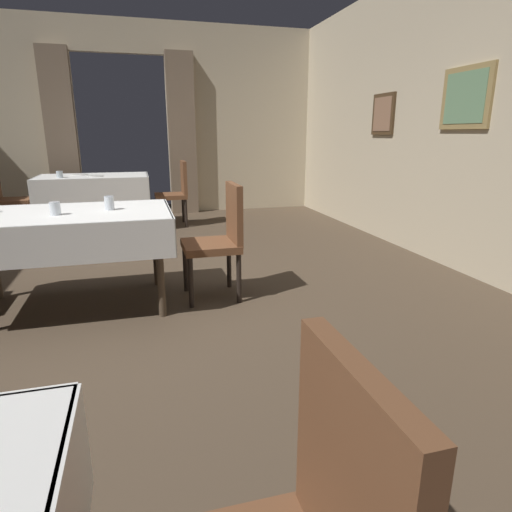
{
  "coord_description": "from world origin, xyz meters",
  "views": [
    {
      "loc": [
        0.14,
        -3.35,
        1.31
      ],
      "look_at": [
        1.2,
        0.51,
        0.17
      ],
      "focal_mm": 30.26,
      "sensor_mm": 36.0,
      "label": 1
    }
  ],
  "objects_px": {
    "dining_table_far": "(94,183)",
    "plate_far_a": "(80,175)",
    "chair_far_right": "(176,190)",
    "glass_far_c": "(60,174)",
    "plate_far_b": "(96,176)",
    "glass_mid_a": "(109,203)",
    "glass_mid_c": "(55,208)",
    "chair_mid_right": "(220,236)",
    "chair_far_left": "(6,195)",
    "dining_table_mid": "(68,224)"
  },
  "relations": [
    {
      "from": "dining_table_mid",
      "to": "glass_mid_c",
      "type": "relative_size",
      "value": 16.03
    },
    {
      "from": "dining_table_far",
      "to": "glass_mid_c",
      "type": "bearing_deg",
      "value": -89.93
    },
    {
      "from": "dining_table_far",
      "to": "chair_far_left",
      "type": "distance_m",
      "value": 1.13
    },
    {
      "from": "dining_table_mid",
      "to": "plate_far_a",
      "type": "relative_size",
      "value": 6.83
    },
    {
      "from": "chair_far_right",
      "to": "plate_far_a",
      "type": "xyz_separation_m",
      "value": [
        -1.31,
        0.18,
        0.24
      ]
    },
    {
      "from": "dining_table_far",
      "to": "chair_far_right",
      "type": "relative_size",
      "value": 1.59
    },
    {
      "from": "glass_mid_a",
      "to": "glass_far_c",
      "type": "relative_size",
      "value": 1.2
    },
    {
      "from": "dining_table_mid",
      "to": "chair_mid_right",
      "type": "bearing_deg",
      "value": -3.09
    },
    {
      "from": "chair_mid_right",
      "to": "chair_far_left",
      "type": "relative_size",
      "value": 1.0
    },
    {
      "from": "glass_mid_a",
      "to": "plate_far_b",
      "type": "xyz_separation_m",
      "value": [
        -0.32,
        2.83,
        -0.05
      ]
    },
    {
      "from": "chair_far_left",
      "to": "glass_far_c",
      "type": "distance_m",
      "value": 0.82
    },
    {
      "from": "glass_mid_c",
      "to": "plate_far_b",
      "type": "distance_m",
      "value": 2.95
    },
    {
      "from": "plate_far_a",
      "to": "glass_far_c",
      "type": "distance_m",
      "value": 0.41
    },
    {
      "from": "dining_table_far",
      "to": "plate_far_b",
      "type": "relative_size",
      "value": 7.03
    },
    {
      "from": "chair_mid_right",
      "to": "glass_far_c",
      "type": "bearing_deg",
      "value": 119.23
    },
    {
      "from": "dining_table_far",
      "to": "chair_mid_right",
      "type": "height_order",
      "value": "chair_mid_right"
    },
    {
      "from": "dining_table_far",
      "to": "glass_far_c",
      "type": "height_order",
      "value": "glass_far_c"
    },
    {
      "from": "glass_mid_c",
      "to": "plate_far_a",
      "type": "bearing_deg",
      "value": 93.33
    },
    {
      "from": "dining_table_mid",
      "to": "plate_far_b",
      "type": "bearing_deg",
      "value": 90.18
    },
    {
      "from": "dining_table_far",
      "to": "chair_mid_right",
      "type": "bearing_deg",
      "value": -68.55
    },
    {
      "from": "glass_mid_a",
      "to": "dining_table_far",
      "type": "bearing_deg",
      "value": 96.99
    },
    {
      "from": "chair_mid_right",
      "to": "plate_far_a",
      "type": "relative_size",
      "value": 4.2
    },
    {
      "from": "chair_far_right",
      "to": "plate_far_b",
      "type": "distance_m",
      "value": 1.1
    },
    {
      "from": "plate_far_a",
      "to": "glass_far_c",
      "type": "relative_size",
      "value": 2.53
    },
    {
      "from": "plate_far_b",
      "to": "glass_mid_c",
      "type": "bearing_deg",
      "value": -90.86
    },
    {
      "from": "plate_far_b",
      "to": "glass_far_c",
      "type": "xyz_separation_m",
      "value": [
        -0.44,
        -0.07,
        0.04
      ]
    },
    {
      "from": "dining_table_mid",
      "to": "glass_far_c",
      "type": "bearing_deg",
      "value": 99.11
    },
    {
      "from": "chair_far_right",
      "to": "glass_mid_a",
      "type": "xyz_separation_m",
      "value": [
        -0.76,
        -2.93,
        0.29
      ]
    },
    {
      "from": "chair_far_right",
      "to": "glass_far_c",
      "type": "distance_m",
      "value": 1.54
    },
    {
      "from": "glass_mid_a",
      "to": "plate_far_a",
      "type": "bearing_deg",
      "value": 100.01
    },
    {
      "from": "dining_table_far",
      "to": "plate_far_a",
      "type": "height_order",
      "value": "plate_far_a"
    },
    {
      "from": "plate_far_b",
      "to": "glass_mid_a",
      "type": "bearing_deg",
      "value": -83.61
    },
    {
      "from": "dining_table_far",
      "to": "chair_mid_right",
      "type": "xyz_separation_m",
      "value": [
        1.2,
        -3.05,
        -0.13
      ]
    },
    {
      "from": "glass_mid_a",
      "to": "glass_far_c",
      "type": "xyz_separation_m",
      "value": [
        -0.75,
        2.76,
        -0.01
      ]
    },
    {
      "from": "dining_table_mid",
      "to": "chair_far_right",
      "type": "height_order",
      "value": "chair_far_right"
    },
    {
      "from": "glass_mid_a",
      "to": "glass_mid_c",
      "type": "height_order",
      "value": "glass_mid_a"
    },
    {
      "from": "plate_far_a",
      "to": "glass_far_c",
      "type": "height_order",
      "value": "glass_far_c"
    },
    {
      "from": "glass_mid_c",
      "to": "chair_mid_right",
      "type": "bearing_deg",
      "value": 2.14
    },
    {
      "from": "dining_table_mid",
      "to": "plate_far_b",
      "type": "distance_m",
      "value": 2.85
    },
    {
      "from": "dining_table_far",
      "to": "glass_mid_a",
      "type": "relative_size",
      "value": 14.01
    },
    {
      "from": "dining_table_far",
      "to": "glass_mid_a",
      "type": "xyz_separation_m",
      "value": [
        0.36,
        -2.97,
        0.16
      ]
    },
    {
      "from": "dining_table_mid",
      "to": "chair_far_left",
      "type": "xyz_separation_m",
      "value": [
        -1.18,
        3.01,
        -0.14
      ]
    },
    {
      "from": "chair_far_right",
      "to": "glass_mid_c",
      "type": "xyz_separation_m",
      "value": [
        -1.12,
        -3.05,
        0.28
      ]
    },
    {
      "from": "dining_table_far",
      "to": "plate_far_a",
      "type": "distance_m",
      "value": 0.26
    },
    {
      "from": "dining_table_mid",
      "to": "chair_far_left",
      "type": "bearing_deg",
      "value": 111.39
    },
    {
      "from": "glass_mid_c",
      "to": "chair_far_left",
      "type": "bearing_deg",
      "value": 109.86
    },
    {
      "from": "glass_mid_a",
      "to": "glass_mid_c",
      "type": "xyz_separation_m",
      "value": [
        -0.36,
        -0.12,
        -0.01
      ]
    },
    {
      "from": "dining_table_mid",
      "to": "dining_table_far",
      "type": "height_order",
      "value": "same"
    },
    {
      "from": "dining_table_far",
      "to": "plate_far_a",
      "type": "relative_size",
      "value": 6.67
    },
    {
      "from": "chair_mid_right",
      "to": "plate_far_b",
      "type": "distance_m",
      "value": 3.13
    }
  ]
}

